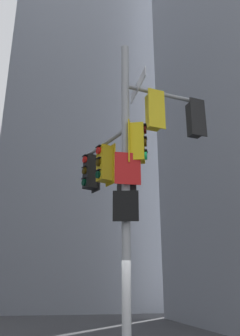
# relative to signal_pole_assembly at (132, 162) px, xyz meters

# --- Properties ---
(building_mid_block) EXTENTS (15.10, 15.10, 38.12)m
(building_mid_block) POSITION_rel_signal_pole_assembly_xyz_m (1.17, 25.83, 14.03)
(building_mid_block) COLOR #9399A3
(building_mid_block) RESTS_ON ground
(signal_pole_assembly) EXTENTS (3.30, 2.80, 8.28)m
(signal_pole_assembly) POSITION_rel_signal_pole_assembly_xyz_m (0.00, 0.00, 0.00)
(signal_pole_assembly) COLOR #9EA0A3
(signal_pole_assembly) RESTS_ON ground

